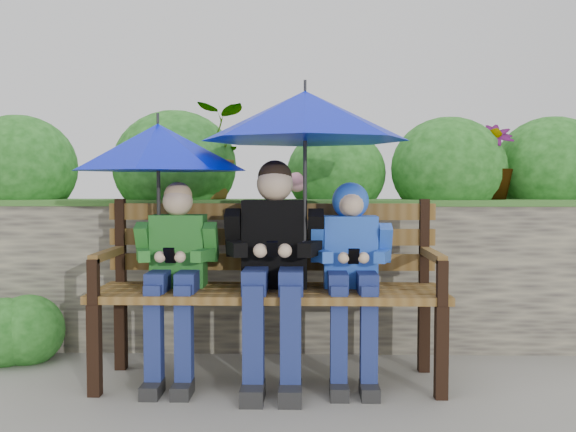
{
  "coord_description": "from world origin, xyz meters",
  "views": [
    {
      "loc": [
        0.1,
        -3.68,
        1.15
      ],
      "look_at": [
        0.0,
        0.1,
        0.95
      ],
      "focal_mm": 40.0,
      "sensor_mm": 36.0,
      "label": 1
    }
  ],
  "objects_px": {
    "boy_right": "(351,261)",
    "park_bench": "(270,277)",
    "umbrella_left": "(158,147)",
    "umbrella_right": "(305,116)",
    "boy_middle": "(274,259)",
    "boy_left": "(176,267)"
  },
  "relations": [
    {
      "from": "boy_right",
      "to": "park_bench",
      "type": "bearing_deg",
      "value": 170.34
    },
    {
      "from": "umbrella_left",
      "to": "umbrella_right",
      "type": "xyz_separation_m",
      "value": [
        0.85,
        -0.07,
        0.17
      ]
    },
    {
      "from": "boy_right",
      "to": "umbrella_left",
      "type": "xyz_separation_m",
      "value": [
        -1.11,
        0.06,
        0.65
      ]
    },
    {
      "from": "boy_middle",
      "to": "boy_right",
      "type": "relative_size",
      "value": 1.11
    },
    {
      "from": "umbrella_right",
      "to": "boy_left",
      "type": "bearing_deg",
      "value": 179.93
    },
    {
      "from": "boy_left",
      "to": "umbrella_left",
      "type": "relative_size",
      "value": 1.13
    },
    {
      "from": "boy_middle",
      "to": "umbrella_right",
      "type": "height_order",
      "value": "umbrella_right"
    },
    {
      "from": "park_bench",
      "to": "boy_left",
      "type": "xyz_separation_m",
      "value": [
        -0.54,
        -0.09,
        0.07
      ]
    },
    {
      "from": "umbrella_left",
      "to": "boy_right",
      "type": "bearing_deg",
      "value": -2.9
    },
    {
      "from": "umbrella_left",
      "to": "umbrella_right",
      "type": "relative_size",
      "value": 0.87
    },
    {
      "from": "umbrella_left",
      "to": "umbrella_right",
      "type": "distance_m",
      "value": 0.87
    },
    {
      "from": "park_bench",
      "to": "boy_left",
      "type": "distance_m",
      "value": 0.55
    },
    {
      "from": "park_bench",
      "to": "boy_right",
      "type": "distance_m",
      "value": 0.49
    },
    {
      "from": "boy_right",
      "to": "umbrella_left",
      "type": "bearing_deg",
      "value": 177.1
    },
    {
      "from": "park_bench",
      "to": "umbrella_left",
      "type": "distance_m",
      "value": 0.99
    },
    {
      "from": "park_bench",
      "to": "boy_middle",
      "type": "bearing_deg",
      "value": -74.51
    },
    {
      "from": "boy_middle",
      "to": "park_bench",
      "type": "bearing_deg",
      "value": 105.49
    },
    {
      "from": "boy_right",
      "to": "umbrella_right",
      "type": "height_order",
      "value": "umbrella_right"
    },
    {
      "from": "boy_middle",
      "to": "umbrella_right",
      "type": "distance_m",
      "value": 0.82
    },
    {
      "from": "park_bench",
      "to": "boy_left",
      "type": "height_order",
      "value": "boy_left"
    },
    {
      "from": "park_bench",
      "to": "boy_middle",
      "type": "height_order",
      "value": "boy_middle"
    },
    {
      "from": "umbrella_left",
      "to": "boy_left",
      "type": "bearing_deg",
      "value": -32.35
    }
  ]
}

